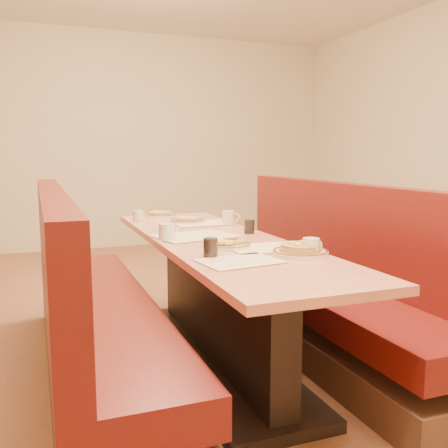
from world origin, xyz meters
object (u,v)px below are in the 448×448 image
object	(u,v)px
booth_right	(324,291)
soda_tumbler_mid	(249,226)
diner_table	(217,301)
soda_tumbler_near	(211,248)
eggs_plate	(226,244)
coffee_mug_d	(138,216)
booth_left	(89,318)
coffee_mug_b	(167,231)
pancake_plate	(300,250)
coffee_mug_a	(312,247)
coffee_mug_c	(229,217)

from	to	relation	value
booth_right	soda_tumbler_mid	size ratio (longest dim) A/B	28.83
diner_table	soda_tumbler_near	size ratio (longest dim) A/B	26.79
eggs_plate	coffee_mug_d	distance (m)	1.20
booth_left	coffee_mug_b	world-z (taller)	booth_left
booth_left	coffee_mug_d	size ratio (longest dim) A/B	25.03
pancake_plate	coffee_mug_a	xyz separation A→B (m)	(0.03, -0.05, 0.02)
coffee_mug_b	coffee_mug_d	xyz separation A→B (m)	(-0.00, 0.83, -0.01)
booth_left	coffee_mug_d	bearing A→B (deg)	63.22
booth_left	coffee_mug_c	world-z (taller)	booth_left
coffee_mug_a	soda_tumbler_mid	distance (m)	0.73
coffee_mug_c	soda_tumbler_mid	xyz separation A→B (m)	(-0.03, -0.41, -0.01)
coffee_mug_b	coffee_mug_d	size ratio (longest dim) A/B	1.18
booth_left	coffee_mug_c	distance (m)	1.21
coffee_mug_c	soda_tumbler_mid	size ratio (longest dim) A/B	1.43
coffee_mug_b	coffee_mug_a	bearing A→B (deg)	-72.97
coffee_mug_d	soda_tumbler_near	size ratio (longest dim) A/B	1.07
eggs_plate	coffee_mug_b	world-z (taller)	coffee_mug_b
coffee_mug_a	coffee_mug_c	size ratio (longest dim) A/B	0.92
coffee_mug_c	soda_tumbler_mid	distance (m)	0.41
pancake_plate	booth_left	bearing A→B (deg)	148.45
eggs_plate	coffee_mug_b	distance (m)	0.42
eggs_plate	coffee_mug_d	bearing A→B (deg)	101.08
soda_tumbler_near	booth_right	bearing A→B (deg)	27.67
coffee_mug_d	soda_tumbler_mid	bearing A→B (deg)	-79.10
booth_left	coffee_mug_d	world-z (taller)	booth_left
diner_table	soda_tumbler_near	world-z (taller)	soda_tumbler_near
coffee_mug_c	eggs_plate	bearing A→B (deg)	-99.38
booth_right	pancake_plate	bearing A→B (deg)	-131.20
coffee_mug_d	diner_table	bearing A→B (deg)	-95.35
coffee_mug_b	soda_tumbler_near	bearing A→B (deg)	-103.10
coffee_mug_a	coffee_mug_b	size ratio (longest dim) A/B	0.97
coffee_mug_b	coffee_mug_c	size ratio (longest dim) A/B	0.95
booth_right	soda_tumbler_near	size ratio (longest dim) A/B	26.79
coffee_mug_c	coffee_mug_d	world-z (taller)	coffee_mug_c
booth_left	soda_tumbler_near	world-z (taller)	booth_left
diner_table	eggs_plate	world-z (taller)	eggs_plate
coffee_mug_b	coffee_mug_c	distance (m)	0.71
booth_left	eggs_plate	bearing A→B (deg)	-21.98
coffee_mug_a	coffee_mug_d	distance (m)	1.62
soda_tumbler_mid	coffee_mug_d	bearing A→B (deg)	123.34
diner_table	booth_right	world-z (taller)	booth_right
coffee_mug_d	soda_tumbler_mid	xyz separation A→B (m)	(0.53, -0.80, 0.00)
pancake_plate	eggs_plate	bearing A→B (deg)	130.87
pancake_plate	soda_tumbler_near	bearing A→B (deg)	167.96
booth_right	eggs_plate	bearing A→B (deg)	-160.43
diner_table	coffee_mug_a	size ratio (longest dim) A/B	21.92
booth_right	soda_tumbler_near	distance (m)	1.15
coffee_mug_a	coffee_mug_b	xyz separation A→B (m)	(-0.53, 0.70, 0.00)
soda_tumbler_mid	coffee_mug_a	bearing A→B (deg)	-89.80
eggs_plate	soda_tumbler_near	distance (m)	0.27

